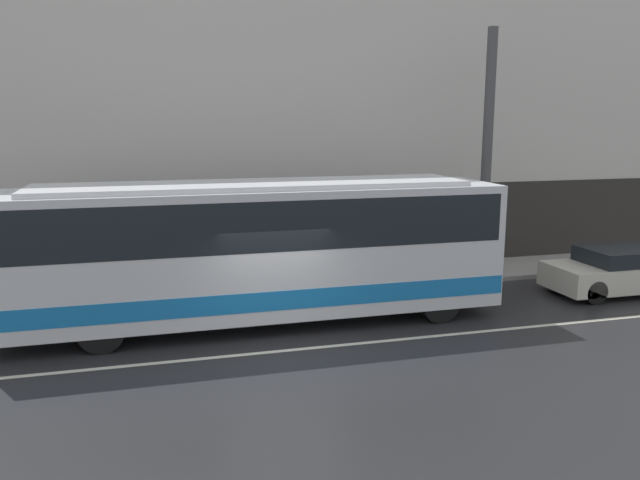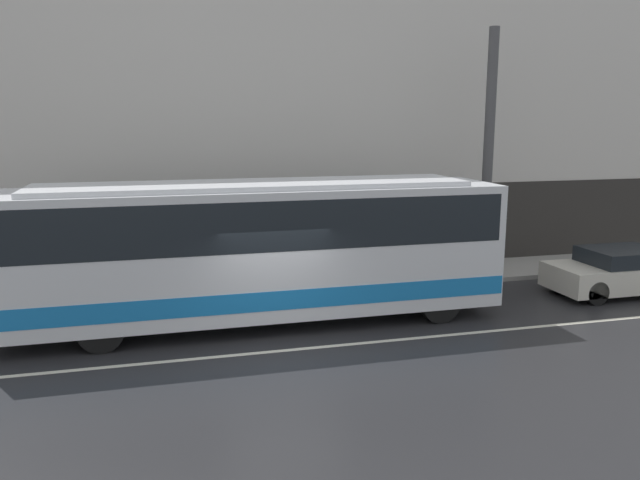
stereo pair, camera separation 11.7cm
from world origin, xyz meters
TOP-DOWN VIEW (x-y plane):
  - ground_plane at (0.00, 0.00)m, footprint 60.00×60.00m
  - sidewalk at (0.00, 5.23)m, footprint 60.00×2.46m
  - building_facade at (0.00, 6.60)m, footprint 60.00×0.35m
  - lane_stripe at (0.00, 0.00)m, footprint 54.00×0.14m
  - transit_bus at (-0.23, 2.03)m, footprint 11.91×2.54m
  - sedan_white_front at (10.36, 2.03)m, footprint 4.38×1.83m
  - utility_pole_near at (7.26, 4.51)m, footprint 0.31×0.31m

SIDE VIEW (x-z plane):
  - ground_plane at x=0.00m, z-range 0.00..0.00m
  - lane_stripe at x=0.00m, z-range 0.00..0.01m
  - sidewalk at x=0.00m, z-range 0.00..0.14m
  - sedan_white_front at x=10.36m, z-range -0.02..1.28m
  - transit_bus at x=-0.23m, z-range 0.22..3.68m
  - utility_pole_near at x=7.26m, z-range 0.14..7.57m
  - building_facade at x=0.00m, z-range -0.20..11.03m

